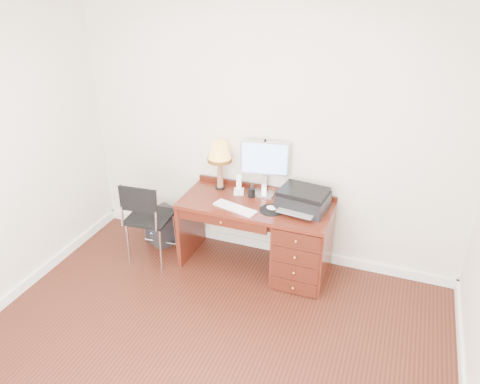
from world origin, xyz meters
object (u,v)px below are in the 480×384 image
at_px(monitor, 265,161).
at_px(leg_lamp, 220,155).
at_px(equipment_box, 163,226).
at_px(chair, 146,214).
at_px(printer, 303,199).
at_px(phone, 239,188).
at_px(desk, 286,238).

xyz_separation_m(monitor, leg_lamp, (-0.47, -0.06, 0.02)).
bearing_deg(equipment_box, chair, -58.89).
bearing_deg(printer, chair, -160.39).
distance_m(leg_lamp, equipment_box, 1.17).
xyz_separation_m(printer, phone, (-0.69, 0.08, -0.04)).
xyz_separation_m(desk, printer, (0.14, 0.05, 0.44)).
relative_size(monitor, equipment_box, 1.51).
bearing_deg(desk, chair, -168.13).
relative_size(monitor, leg_lamp, 1.09).
height_order(printer, leg_lamp, leg_lamp).
height_order(desk, leg_lamp, leg_lamp).
height_order(phone, equipment_box, phone).
xyz_separation_m(monitor, equipment_box, (-1.15, -0.14, -0.92)).
height_order(monitor, leg_lamp, monitor).
xyz_separation_m(printer, chair, (-1.55, -0.35, -0.29)).
bearing_deg(printer, monitor, 164.67).
bearing_deg(printer, desk, -152.39).
bearing_deg(equipment_box, phone, 26.28).
relative_size(printer, leg_lamp, 0.96).
bearing_deg(printer, equipment_box, -174.67).
xyz_separation_m(desk, phone, (-0.55, 0.13, 0.40)).
relative_size(leg_lamp, chair, 0.56).
relative_size(chair, equipment_box, 2.49).
relative_size(desk, monitor, 2.66).
height_order(desk, equipment_box, desk).
relative_size(monitor, phone, 2.67).
distance_m(printer, phone, 0.70).
relative_size(leg_lamp, phone, 2.45).
bearing_deg(equipment_box, leg_lamp, 30.86).
bearing_deg(phone, desk, -29.96).
bearing_deg(chair, desk, 7.22).
bearing_deg(phone, leg_lamp, 152.19).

